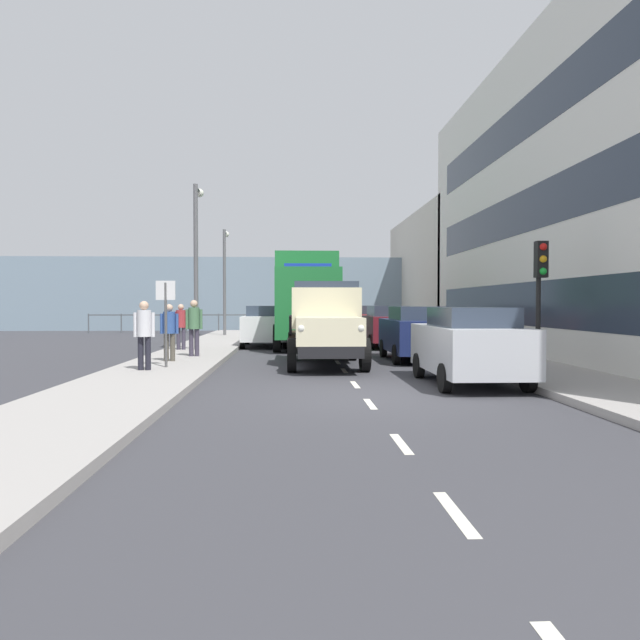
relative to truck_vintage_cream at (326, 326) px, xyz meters
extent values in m
plane|color=#38383D|center=(-0.44, -2.33, -1.18)|extent=(80.00, 80.00, 0.00)
cube|color=#9E9993|center=(-5.25, -2.33, -1.10)|extent=(2.64, 36.68, 0.15)
cube|color=#9E9993|center=(4.36, -2.33, -1.10)|extent=(2.64, 36.68, 0.15)
cube|color=silver|center=(-0.44, 11.76, -1.17)|extent=(0.12, 1.10, 0.01)
cube|color=silver|center=(-0.44, 9.27, -1.17)|extent=(0.12, 1.10, 0.01)
cube|color=silver|center=(-0.44, 6.29, -1.17)|extent=(0.12, 1.10, 0.01)
cube|color=silver|center=(-0.44, 3.77, -1.17)|extent=(0.12, 1.10, 0.01)
cube|color=silver|center=(-0.44, 1.06, -1.17)|extent=(0.12, 1.10, 0.01)
cube|color=silver|center=(-0.44, -1.21, -1.17)|extent=(0.12, 1.10, 0.01)
cube|color=silver|center=(-0.44, -3.98, -1.17)|extent=(0.12, 1.10, 0.01)
cube|color=silver|center=(-0.44, -6.71, -1.17)|extent=(0.12, 1.10, 0.01)
cube|color=silver|center=(-0.44, -9.27, -1.17)|extent=(0.12, 1.10, 0.01)
cube|color=silver|center=(-0.44, -12.14, -1.17)|extent=(0.12, 1.10, 0.01)
cube|color=silver|center=(-0.44, -14.41, -1.17)|extent=(0.12, 1.10, 0.01)
cube|color=silver|center=(-0.44, -16.81, -1.17)|extent=(0.12, 1.10, 0.01)
cube|color=#2D3847|center=(-6.60, -1.42, 0.62)|extent=(0.08, 20.21, 1.40)
cube|color=#2D3847|center=(-6.60, -1.42, 3.62)|extent=(0.08, 20.21, 1.40)
cube|color=#2D3847|center=(-6.60, -1.42, 6.62)|extent=(0.08, 20.21, 1.40)
cube|color=beige|center=(-10.99, -20.37, 2.55)|extent=(8.85, 15.05, 7.45)
cube|color=gray|center=(-0.44, -23.67, 1.32)|extent=(80.00, 0.80, 5.00)
cylinder|color=#4C5156|center=(-14.44, -20.07, -0.58)|extent=(0.08, 0.08, 1.20)
cylinder|color=#4C5156|center=(-12.44, -20.07, -0.58)|extent=(0.08, 0.08, 1.20)
cylinder|color=#4C5156|center=(-10.44, -20.07, -0.58)|extent=(0.08, 0.08, 1.20)
cylinder|color=#4C5156|center=(-8.44, -20.07, -0.58)|extent=(0.08, 0.08, 1.20)
cylinder|color=#4C5156|center=(-6.44, -20.07, -0.58)|extent=(0.08, 0.08, 1.20)
cylinder|color=#4C5156|center=(-4.44, -20.07, -0.58)|extent=(0.08, 0.08, 1.20)
cylinder|color=#4C5156|center=(-2.44, -20.07, -0.58)|extent=(0.08, 0.08, 1.20)
cylinder|color=#4C5156|center=(-0.44, -20.07, -0.58)|extent=(0.08, 0.08, 1.20)
cylinder|color=#4C5156|center=(1.56, -20.07, -0.58)|extent=(0.08, 0.08, 1.20)
cylinder|color=#4C5156|center=(3.56, -20.07, -0.58)|extent=(0.08, 0.08, 1.20)
cylinder|color=#4C5156|center=(5.56, -20.07, -0.58)|extent=(0.08, 0.08, 1.20)
cylinder|color=#4C5156|center=(7.56, -20.07, -0.58)|extent=(0.08, 0.08, 1.20)
cylinder|color=#4C5156|center=(9.56, -20.07, -0.58)|extent=(0.08, 0.08, 1.20)
cylinder|color=#4C5156|center=(11.56, -20.07, -0.58)|extent=(0.08, 0.08, 1.20)
cylinder|color=#4C5156|center=(13.56, -20.07, -0.58)|extent=(0.08, 0.08, 1.20)
cube|color=#4C5156|center=(-0.44, -20.07, -0.06)|extent=(28.00, 0.08, 0.08)
cube|color=black|center=(0.00, -0.38, -0.58)|extent=(1.64, 5.60, 0.30)
cube|color=beige|center=(0.00, 1.47, -0.08)|extent=(1.72, 1.90, 0.70)
cube|color=silver|center=(0.00, 2.36, -0.11)|extent=(1.16, 0.08, 0.56)
sphere|color=white|center=(-0.74, 2.36, 0.02)|extent=(0.20, 0.20, 0.20)
sphere|color=white|center=(0.73, 2.36, 0.02)|extent=(0.20, 0.20, 0.20)
cube|color=beige|center=(0.00, -0.04, 0.50)|extent=(1.93, 1.34, 1.15)
cube|color=#2D3847|center=(0.00, -0.04, 0.97)|extent=(1.78, 1.23, 0.56)
cube|color=#2D2319|center=(0.00, -1.72, -0.35)|extent=(2.10, 2.80, 0.16)
cube|color=black|center=(-1.01, -1.72, -0.03)|extent=(0.08, 2.80, 0.56)
cube|color=black|center=(1.01, -1.72, -0.03)|extent=(0.08, 2.80, 0.56)
cylinder|color=black|center=(-0.97, 1.30, -0.73)|extent=(0.24, 0.90, 0.90)
cylinder|color=black|center=(0.97, 1.30, -0.73)|extent=(0.24, 0.90, 0.90)
cylinder|color=black|center=(-0.97, -1.92, -0.73)|extent=(0.24, 0.90, 0.90)
cylinder|color=black|center=(0.97, -1.92, -0.73)|extent=(0.24, 0.90, 0.90)
cube|color=#1E7033|center=(0.38, -5.02, 0.64)|extent=(2.40, 2.21, 2.60)
cube|color=#2D3847|center=(0.38, -5.02, 1.21)|extent=(2.20, 2.04, 0.80)
cube|color=#1933B2|center=(0.38, -5.02, 2.04)|extent=(1.75, 0.20, 0.16)
cube|color=#1E7033|center=(0.38, -9.01, 1.19)|extent=(2.50, 5.95, 3.00)
cube|color=black|center=(0.38, -8.08, -0.48)|extent=(2.00, 8.07, 0.36)
cylinder|color=black|center=(-0.77, -5.10, -0.66)|extent=(0.28, 1.04, 1.04)
cylinder|color=black|center=(1.53, -5.10, -0.66)|extent=(0.28, 1.04, 1.04)
cylinder|color=black|center=(-0.77, -8.72, -0.66)|extent=(0.28, 1.04, 1.04)
cylinder|color=black|center=(1.53, -8.72, -0.66)|extent=(0.28, 1.04, 1.04)
cylinder|color=black|center=(-0.77, -10.84, -0.66)|extent=(0.28, 1.04, 1.04)
cylinder|color=black|center=(1.53, -10.84, -0.66)|extent=(0.28, 1.04, 1.04)
cube|color=#B7BABF|center=(-2.97, 3.84, -0.38)|extent=(1.80, 3.90, 1.00)
cube|color=#2D3847|center=(-2.97, 4.04, 0.33)|extent=(1.48, 2.14, 0.42)
cylinder|color=black|center=(-2.12, 2.63, -0.88)|extent=(0.18, 0.60, 0.60)
cylinder|color=black|center=(-3.83, 2.63, -0.88)|extent=(0.18, 0.60, 0.60)
cylinder|color=black|center=(-2.12, 5.05, -0.88)|extent=(0.18, 0.60, 0.60)
cylinder|color=black|center=(-3.83, 5.05, -0.88)|extent=(0.18, 0.60, 0.60)
cube|color=navy|center=(-2.97, -1.69, -0.38)|extent=(1.80, 4.01, 1.00)
cube|color=#2D3847|center=(-2.97, -1.49, 0.33)|extent=(1.47, 2.20, 0.42)
cylinder|color=black|center=(-2.12, -2.93, -0.88)|extent=(0.18, 0.60, 0.60)
cylinder|color=black|center=(-3.83, -2.93, -0.88)|extent=(0.18, 0.60, 0.60)
cylinder|color=black|center=(-2.12, -0.45, -0.88)|extent=(0.18, 0.60, 0.60)
cylinder|color=black|center=(-3.83, -0.45, -0.88)|extent=(0.18, 0.60, 0.60)
cube|color=maroon|center=(-2.97, -7.49, -0.38)|extent=(1.72, 4.28, 1.00)
cube|color=#2D3847|center=(-2.97, -7.29, 0.33)|extent=(1.41, 2.36, 0.42)
cylinder|color=black|center=(-2.16, -8.82, -0.88)|extent=(0.18, 0.60, 0.60)
cylinder|color=black|center=(-3.79, -8.82, -0.88)|extent=(0.18, 0.60, 0.60)
cylinder|color=black|center=(-2.16, -6.16, -0.88)|extent=(0.18, 0.60, 0.60)
cylinder|color=black|center=(-3.79, -6.16, -0.88)|extent=(0.18, 0.60, 0.60)
cube|color=#B21E1E|center=(-2.97, -12.68, -0.38)|extent=(1.81, 4.21, 1.00)
cube|color=#2D3847|center=(-2.97, -12.48, 0.33)|extent=(1.48, 2.32, 0.42)
cylinder|color=black|center=(-2.12, -13.98, -0.88)|extent=(0.18, 0.60, 0.60)
cylinder|color=black|center=(-3.83, -13.98, -0.88)|extent=(0.18, 0.60, 0.60)
cylinder|color=black|center=(-2.12, -11.37, -0.88)|extent=(0.18, 0.60, 0.60)
cylinder|color=black|center=(-3.83, -11.37, -0.88)|extent=(0.18, 0.60, 0.60)
cube|color=white|center=(2.09, -8.16, -0.38)|extent=(1.81, 4.19, 1.00)
cube|color=#2D3847|center=(2.09, -8.36, 0.33)|extent=(1.48, 2.30, 0.42)
cylinder|color=black|center=(1.23, -6.86, -0.88)|extent=(0.18, 0.60, 0.60)
cylinder|color=black|center=(2.95, -6.86, -0.88)|extent=(0.18, 0.60, 0.60)
cylinder|color=black|center=(1.23, -9.46, -0.88)|extent=(0.18, 0.60, 0.60)
cylinder|color=black|center=(2.95, -9.46, -0.88)|extent=(0.18, 0.60, 0.60)
cylinder|color=black|center=(4.54, 1.96, -0.61)|extent=(0.14, 0.14, 0.83)
cylinder|color=black|center=(4.72, 1.96, -0.61)|extent=(0.14, 0.14, 0.83)
cylinder|color=silver|center=(4.63, 1.96, 0.14)|extent=(0.34, 0.34, 0.66)
cylinder|color=silver|center=(4.41, 1.96, 0.10)|extent=(0.09, 0.09, 0.61)
cylinder|color=silver|center=(4.85, 1.96, 0.10)|extent=(0.09, 0.09, 0.61)
sphere|color=tan|center=(4.63, 1.96, 0.58)|extent=(0.23, 0.23, 0.23)
cylinder|color=#4C473D|center=(4.41, -0.34, -0.63)|extent=(0.14, 0.14, 0.80)
cylinder|color=#4C473D|center=(4.59, -0.34, -0.63)|extent=(0.14, 0.14, 0.80)
cylinder|color=#2D4C8C|center=(4.50, -0.34, 0.08)|extent=(0.34, 0.34, 0.63)
cylinder|color=#2D4C8C|center=(4.28, -0.34, 0.05)|extent=(0.09, 0.09, 0.58)
cylinder|color=#2D4C8C|center=(4.72, -0.34, 0.05)|extent=(0.09, 0.09, 0.58)
sphere|color=tan|center=(4.50, -0.34, 0.51)|extent=(0.22, 0.22, 0.22)
cylinder|color=#383342|center=(3.96, -1.91, -0.60)|extent=(0.14, 0.14, 0.86)
cylinder|color=#383342|center=(4.14, -1.91, -0.60)|extent=(0.14, 0.14, 0.86)
cylinder|color=#47724C|center=(4.05, -1.91, 0.17)|extent=(0.34, 0.34, 0.68)
cylinder|color=#47724C|center=(3.83, -1.91, 0.14)|extent=(0.09, 0.09, 0.63)
cylinder|color=#47724C|center=(4.27, -1.91, 0.14)|extent=(0.09, 0.09, 0.63)
sphere|color=tan|center=(4.05, -1.91, 0.63)|extent=(0.23, 0.23, 0.23)
cylinder|color=#383342|center=(4.88, -4.63, -0.63)|extent=(0.14, 0.14, 0.80)
cylinder|color=#383342|center=(5.06, -4.63, -0.63)|extent=(0.14, 0.14, 0.80)
cylinder|color=maroon|center=(4.97, -4.63, 0.08)|extent=(0.34, 0.34, 0.63)
cylinder|color=maroon|center=(4.75, -4.63, 0.05)|extent=(0.09, 0.09, 0.58)
cylinder|color=maroon|center=(5.19, -4.63, 0.05)|extent=(0.09, 0.09, 0.58)
sphere|color=tan|center=(4.97, -4.63, 0.51)|extent=(0.22, 0.22, 0.22)
cylinder|color=black|center=(-5.21, 2.29, 0.57)|extent=(0.12, 0.12, 3.20)
cube|color=black|center=(-5.21, 2.43, 1.72)|extent=(0.28, 0.24, 0.90)
sphere|color=red|center=(-5.21, 2.55, 2.02)|extent=(0.18, 0.18, 0.18)
sphere|color=orange|center=(-5.21, 2.55, 1.72)|extent=(0.18, 0.18, 0.18)
sphere|color=green|center=(-5.21, 2.55, 1.42)|extent=(0.18, 0.18, 0.18)
cylinder|color=#59595B|center=(4.43, -4.68, 1.95)|extent=(0.16, 0.16, 5.97)
cylinder|color=#59595B|center=(4.43, -5.13, 4.84)|extent=(0.10, 0.90, 0.10)
sphere|color=silver|center=(4.43, -5.58, 4.79)|extent=(0.32, 0.32, 0.32)
cylinder|color=#59595B|center=(4.55, -14.57, 1.77)|extent=(0.16, 0.16, 5.60)
cylinder|color=#59595B|center=(4.55, -15.02, 4.47)|extent=(0.10, 0.90, 0.10)
sphere|color=silver|center=(4.55, -15.47, 4.42)|extent=(0.32, 0.32, 0.32)
cylinder|color=#4C4C4C|center=(4.24, 1.31, 0.07)|extent=(0.07, 0.07, 2.20)
cube|color=silver|center=(4.24, 1.31, 0.97)|extent=(0.50, 0.04, 0.50)
camera|label=1|loc=(0.95, 16.64, 0.61)|focal=32.79mm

